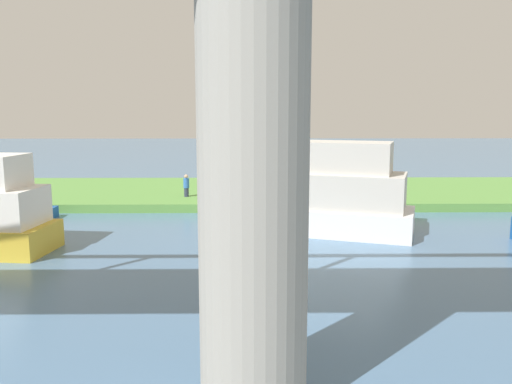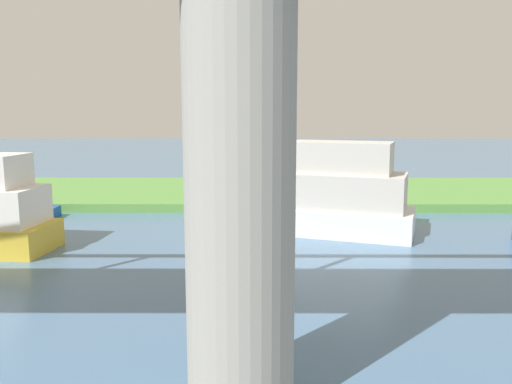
{
  "view_description": "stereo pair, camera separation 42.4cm",
  "coord_description": "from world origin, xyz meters",
  "px_view_note": "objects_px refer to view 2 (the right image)",
  "views": [
    {
      "loc": [
        0.46,
        29.49,
        5.84
      ],
      "look_at": [
        0.12,
        5.0,
        2.0
      ],
      "focal_mm": 36.7,
      "sensor_mm": 36.0,
      "label": 1
    },
    {
      "loc": [
        0.04,
        29.49,
        5.84
      ],
      "look_at": [
        0.12,
        5.0,
        2.0
      ],
      "focal_mm": 36.7,
      "sensor_mm": 36.0,
      "label": 2
    }
  ],
  "objects_px": {
    "person_on_bank": "(189,185)",
    "motorboat_white": "(19,210)",
    "bridge_pylon": "(240,154)",
    "mooring_post": "(254,191)",
    "riverboat_paddlewheel": "(321,196)"
  },
  "relations": [
    {
      "from": "bridge_pylon",
      "to": "person_on_bank",
      "type": "xyz_separation_m",
      "value": [
        3.98,
        -22.43,
        -3.83
      ]
    },
    {
      "from": "mooring_post",
      "to": "motorboat_white",
      "type": "height_order",
      "value": "mooring_post"
    },
    {
      "from": "motorboat_white",
      "to": "bridge_pylon",
      "type": "bearing_deg",
      "value": 125.02
    },
    {
      "from": "motorboat_white",
      "to": "person_on_bank",
      "type": "bearing_deg",
      "value": -153.83
    },
    {
      "from": "bridge_pylon",
      "to": "motorboat_white",
      "type": "height_order",
      "value": "bridge_pylon"
    },
    {
      "from": "person_on_bank",
      "to": "riverboat_paddlewheel",
      "type": "bearing_deg",
      "value": 134.64
    },
    {
      "from": "person_on_bank",
      "to": "motorboat_white",
      "type": "bearing_deg",
      "value": 26.17
    },
    {
      "from": "person_on_bank",
      "to": "riverboat_paddlewheel",
      "type": "height_order",
      "value": "riverboat_paddlewheel"
    },
    {
      "from": "mooring_post",
      "to": "motorboat_white",
      "type": "xyz_separation_m",
      "value": [
        12.81,
        3.01,
        -0.55
      ]
    },
    {
      "from": "bridge_pylon",
      "to": "mooring_post",
      "type": "relative_size",
      "value": 9.8
    },
    {
      "from": "riverboat_paddlewheel",
      "to": "bridge_pylon",
      "type": "bearing_deg",
      "value": 77.31
    },
    {
      "from": "riverboat_paddlewheel",
      "to": "motorboat_white",
      "type": "height_order",
      "value": "riverboat_paddlewheel"
    },
    {
      "from": "bridge_pylon",
      "to": "motorboat_white",
      "type": "xyz_separation_m",
      "value": [
        12.71,
        -18.14,
        -4.57
      ]
    },
    {
      "from": "person_on_bank",
      "to": "mooring_post",
      "type": "bearing_deg",
      "value": 162.57
    },
    {
      "from": "mooring_post",
      "to": "riverboat_paddlewheel",
      "type": "xyz_separation_m",
      "value": [
        -3.27,
        6.16,
        0.76
      ]
    }
  ]
}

